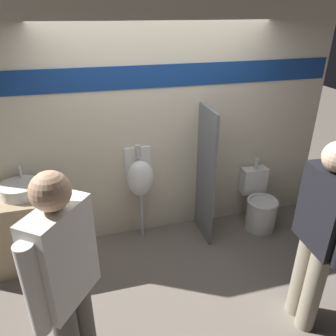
{
  "coord_description": "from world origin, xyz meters",
  "views": [
    {
      "loc": [
        -0.82,
        -2.9,
        2.61
      ],
      "look_at": [
        0.0,
        0.17,
        1.05
      ],
      "focal_mm": 35.0,
      "sensor_mm": 36.0,
      "label": 1
    }
  ],
  "objects_px": {
    "urinal_near_counter": "(140,178)",
    "person_with_lanyard": "(319,233)",
    "sink_basin": "(21,189)",
    "toilet": "(259,206)",
    "person_in_vest": "(67,283)",
    "cell_phone": "(44,199)"
  },
  "relations": [
    {
      "from": "urinal_near_counter",
      "to": "person_with_lanyard",
      "type": "bearing_deg",
      "value": -53.71
    },
    {
      "from": "sink_basin",
      "to": "toilet",
      "type": "height_order",
      "value": "sink_basin"
    },
    {
      "from": "person_in_vest",
      "to": "sink_basin",
      "type": "bearing_deg",
      "value": 53.58
    },
    {
      "from": "cell_phone",
      "to": "urinal_near_counter",
      "type": "height_order",
      "value": "urinal_near_counter"
    },
    {
      "from": "person_in_vest",
      "to": "person_with_lanyard",
      "type": "distance_m",
      "value": 1.97
    },
    {
      "from": "sink_basin",
      "to": "toilet",
      "type": "relative_size",
      "value": 0.47
    },
    {
      "from": "sink_basin",
      "to": "urinal_near_counter",
      "type": "bearing_deg",
      "value": 4.26
    },
    {
      "from": "toilet",
      "to": "sink_basin",
      "type": "bearing_deg",
      "value": 178.04
    },
    {
      "from": "toilet",
      "to": "cell_phone",
      "type": "bearing_deg",
      "value": -178.55
    },
    {
      "from": "sink_basin",
      "to": "toilet",
      "type": "bearing_deg",
      "value": -1.96
    },
    {
      "from": "toilet",
      "to": "person_in_vest",
      "type": "distance_m",
      "value": 2.82
    },
    {
      "from": "sink_basin",
      "to": "person_in_vest",
      "type": "bearing_deg",
      "value": -72.52
    },
    {
      "from": "cell_phone",
      "to": "urinal_near_counter",
      "type": "distance_m",
      "value": 1.08
    },
    {
      "from": "sink_basin",
      "to": "urinal_near_counter",
      "type": "xyz_separation_m",
      "value": [
        1.28,
        0.1,
        -0.1
      ]
    },
    {
      "from": "toilet",
      "to": "person_in_vest",
      "type": "xyz_separation_m",
      "value": [
        -2.3,
        -1.47,
        0.7
      ]
    },
    {
      "from": "cell_phone",
      "to": "sink_basin",
      "type": "bearing_deg",
      "value": 145.3
    },
    {
      "from": "sink_basin",
      "to": "person_in_vest",
      "type": "relative_size",
      "value": 0.23
    },
    {
      "from": "sink_basin",
      "to": "cell_phone",
      "type": "xyz_separation_m",
      "value": [
        0.23,
        -0.16,
        -0.06
      ]
    },
    {
      "from": "urinal_near_counter",
      "to": "toilet",
      "type": "relative_size",
      "value": 1.36
    },
    {
      "from": "urinal_near_counter",
      "to": "cell_phone",
      "type": "bearing_deg",
      "value": -166.26
    },
    {
      "from": "sink_basin",
      "to": "cell_phone",
      "type": "height_order",
      "value": "sink_basin"
    },
    {
      "from": "cell_phone",
      "to": "toilet",
      "type": "relative_size",
      "value": 0.16
    }
  ]
}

